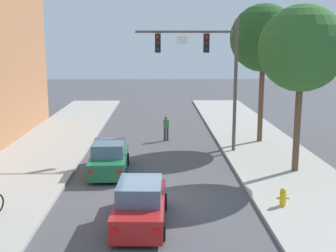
# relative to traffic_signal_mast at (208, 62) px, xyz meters

# --- Properties ---
(ground_plane) EXTENTS (120.00, 120.00, 0.00)m
(ground_plane) POSITION_rel_traffic_signal_mast_xyz_m (-3.01, -7.70, -5.30)
(ground_plane) COLOR #4C4C51
(sidewalk_right) EXTENTS (5.00, 60.00, 0.15)m
(sidewalk_right) POSITION_rel_traffic_signal_mast_xyz_m (3.49, -7.70, -5.23)
(sidewalk_right) COLOR #A8A59E
(sidewalk_right) RESTS_ON ground
(traffic_signal_mast) EXTENTS (5.76, 0.38, 7.50)m
(traffic_signal_mast) POSITION_rel_traffic_signal_mast_xyz_m (0.00, 0.00, 0.00)
(traffic_signal_mast) COLOR #514C47
(traffic_signal_mast) RESTS_ON sidewalk_right
(car_lead_green) EXTENTS (1.91, 4.28, 1.60)m
(car_lead_green) POSITION_rel_traffic_signal_mast_xyz_m (-5.26, -3.80, -4.58)
(car_lead_green) COLOR #1E663D
(car_lead_green) RESTS_ON ground
(car_following_red) EXTENTS (1.96, 4.30, 1.60)m
(car_following_red) POSITION_rel_traffic_signal_mast_xyz_m (-3.48, -9.94, -4.58)
(car_following_red) COLOR #B21E1E
(car_following_red) RESTS_ON ground
(pedestrian_crossing_road) EXTENTS (0.36, 0.22, 1.64)m
(pedestrian_crossing_road) POSITION_rel_traffic_signal_mast_xyz_m (-2.30, 3.25, -4.39)
(pedestrian_crossing_road) COLOR #333338
(pedestrian_crossing_road) RESTS_ON ground
(fire_hydrant) EXTENTS (0.48, 0.24, 0.72)m
(fire_hydrant) POSITION_rel_traffic_signal_mast_xyz_m (1.96, -8.74, -4.80)
(fire_hydrant) COLOR gold
(fire_hydrant) RESTS_ON sidewalk_right
(street_tree_nearest) EXTENTS (4.08, 4.08, 7.97)m
(street_tree_nearest) POSITION_rel_traffic_signal_mast_xyz_m (3.91, -4.11, 0.76)
(street_tree_nearest) COLOR brown
(street_tree_nearest) RESTS_ON sidewalk_right
(street_tree_second) EXTENTS (4.15, 4.15, 8.56)m
(street_tree_second) POSITION_rel_traffic_signal_mast_xyz_m (3.68, 2.37, 1.31)
(street_tree_second) COLOR brown
(street_tree_second) RESTS_ON sidewalk_right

